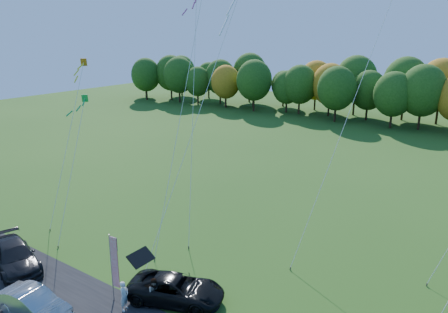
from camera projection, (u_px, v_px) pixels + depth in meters
The scene contains 14 objects.
ground at pixel (164, 297), 25.10m from camera, with size 160.00×160.00×0.00m, color #244C14.
tree_line at pixel (405, 128), 68.18m from camera, with size 116.00×12.00×10.00m, color #1E4711, non-canonical shape.
black_suv at pixel (176, 289), 24.53m from camera, with size 2.51×5.44×1.51m, color black.
silver_sedan at pixel (33, 304), 23.24m from camera, with size 1.57×4.51×1.49m, color #99989D.
dark_truck_a at pixel (14, 256), 27.94m from camera, with size 2.30×5.66×1.64m, color black.
person_tailgate_a at pixel (124, 296), 23.74m from camera, with size 0.63×0.41×1.71m, color silver.
person_tailgate_b at pixel (155, 293), 23.99m from camera, with size 0.84×0.65×1.73m, color gray.
feather_flag at pixel (114, 261), 24.04m from camera, with size 0.54×0.13×4.09m.
kite_delta_blue at pixel (195, 34), 29.72m from camera, with size 3.68×11.64×28.43m.
kite_parafoil_orange at pixel (369, 61), 28.70m from camera, with size 5.15×14.08×25.97m.
kite_delta_red at pixel (200, 109), 27.97m from camera, with size 2.92×10.29×19.76m.
kite_diamond_yellow at pixel (67, 142), 34.31m from camera, with size 2.34×6.34×12.89m.
kite_diamond_green at pixel (72, 169), 31.38m from camera, with size 1.87×4.89×10.51m.
kite_diamond_pink at pixel (193, 117), 31.35m from camera, with size 4.02×6.22×17.90m.
Camera 1 is at (15.47, -15.81, 14.78)m, focal length 35.00 mm.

